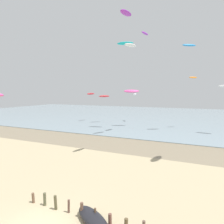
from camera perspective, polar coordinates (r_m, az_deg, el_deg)
name	(u,v)px	position (r m, az deg, el deg)	size (l,w,h in m)	color
wet_sand_strip	(138,147)	(30.15, 7.27, -9.58)	(120.00, 8.29, 0.01)	#84755B
sea	(175,117)	(67.96, 17.10, -1.23)	(160.00, 70.00, 0.10)	#7F939E
groyne_near	(95,214)	(14.04, -4.90, -26.61)	(10.37, 0.35, 1.00)	brown
grounded_kite	(93,218)	(13.92, -5.39, -27.46)	(3.07, 1.10, 0.61)	black
kite_aloft_1	(135,94)	(53.65, 6.32, 4.94)	(2.50, 0.80, 0.40)	white
kite_aloft_2	(125,43)	(43.80, 3.71, 18.59)	(3.36, 1.08, 0.54)	#19B2B7
kite_aloft_3	(104,96)	(51.57, -2.22, 4.42)	(2.80, 0.90, 0.45)	red
kite_aloft_4	(131,91)	(45.94, 5.46, 5.83)	(3.42, 1.09, 0.55)	#E54C99
kite_aloft_5	(91,94)	(54.73, -5.96, 5.08)	(2.86, 0.91, 0.46)	red
kite_aloft_7	(145,33)	(40.48, 9.19, 20.87)	(2.39, 0.76, 0.38)	purple
kite_aloft_8	(130,45)	(37.12, 5.19, 18.08)	(2.75, 0.88, 0.44)	white
kite_aloft_10	(193,77)	(46.76, 21.68, 8.97)	(1.93, 0.62, 0.31)	orange
kite_aloft_11	(126,13)	(26.25, 3.91, 25.88)	(2.18, 0.70, 0.35)	purple
kite_aloft_12	(0,95)	(35.51, -28.72, 4.18)	(2.84, 0.91, 0.45)	#E54C99
kite_aloft_13	(189,45)	(43.29, 20.71, 17.06)	(2.73, 0.87, 0.44)	#2384D1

